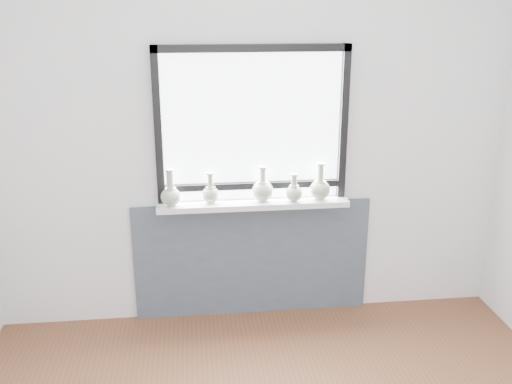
{
  "coord_description": "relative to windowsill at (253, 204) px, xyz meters",
  "views": [
    {
      "loc": [
        -0.41,
        -1.98,
        2.19
      ],
      "look_at": [
        0.0,
        1.55,
        1.02
      ],
      "focal_mm": 40.0,
      "sensor_mm": 36.0,
      "label": 1
    }
  ],
  "objects": [
    {
      "name": "apron_panel",
      "position": [
        0.0,
        0.07,
        -0.45
      ],
      "size": [
        1.7,
        0.03,
        0.86
      ],
      "primitive_type": "cube",
      "color": "#444F60",
      "rests_on": "ground"
    },
    {
      "name": "vase_c",
      "position": [
        0.07,
        0.01,
        0.1
      ],
      "size": [
        0.15,
        0.15,
        0.25
      ],
      "rotation": [
        0.0,
        0.0,
        -0.07
      ],
      "color": "#A1B192",
      "rests_on": "windowsill"
    },
    {
      "name": "vase_a",
      "position": [
        -0.56,
        -0.02,
        0.1
      ],
      "size": [
        0.14,
        0.14,
        0.26
      ],
      "rotation": [
        0.0,
        0.0,
        0.29
      ],
      "color": "#A1B192",
      "rests_on": "windowsill"
    },
    {
      "name": "vase_b",
      "position": [
        -0.29,
        0.01,
        0.09
      ],
      "size": [
        0.12,
        0.12,
        0.21
      ],
      "rotation": [
        0.0,
        0.0,
        0.13
      ],
      "color": "#A1B192",
      "rests_on": "windowsill"
    },
    {
      "name": "windowsill",
      "position": [
        0.0,
        0.0,
        0.0
      ],
      "size": [
        1.32,
        0.18,
        0.04
      ],
      "primitive_type": "cube",
      "color": "silver",
      "rests_on": "apron_panel"
    },
    {
      "name": "vase_e",
      "position": [
        0.47,
        -0.0,
        0.1
      ],
      "size": [
        0.15,
        0.15,
        0.26
      ],
      "rotation": [
        0.0,
        0.0,
        -0.32
      ],
      "color": "#A1B192",
      "rests_on": "windowsill"
    },
    {
      "name": "window",
      "position": [
        0.0,
        0.06,
        0.56
      ],
      "size": [
        1.3,
        0.06,
        1.05
      ],
      "color": "black",
      "rests_on": "windowsill"
    },
    {
      "name": "vase_d",
      "position": [
        0.28,
        -0.02,
        0.09
      ],
      "size": [
        0.12,
        0.12,
        0.2
      ],
      "rotation": [
        0.0,
        0.0,
        0.1
      ],
      "color": "#A1B192",
      "rests_on": "windowsill"
    },
    {
      "name": "back_wall",
      "position": [
        0.0,
        0.1,
        0.42
      ],
      "size": [
        3.6,
        0.02,
        2.6
      ],
      "primitive_type": "cube",
      "color": "silver",
      "rests_on": "ground"
    }
  ]
}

